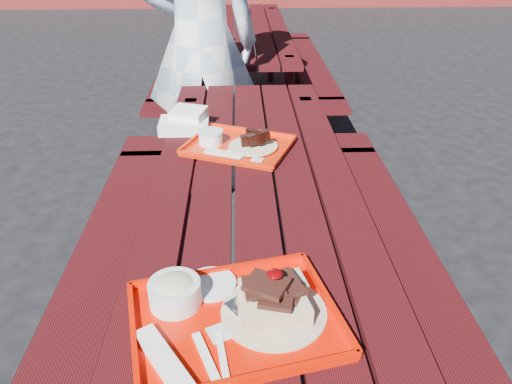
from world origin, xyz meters
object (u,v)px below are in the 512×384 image
at_px(picnic_table_far, 244,50).
at_px(far_tray, 237,144).
at_px(picnic_table_near, 255,233).
at_px(near_tray, 233,306).
at_px(person, 200,42).

relative_size(picnic_table_far, far_tray, 4.84).
height_order(picnic_table_near, far_tray, far_tray).
bearing_deg(picnic_table_far, near_tray, -91.23).
bearing_deg(picnic_table_near, near_tray, -96.55).
bearing_deg(far_tray, person, 100.67).
height_order(near_tray, far_tray, near_tray).
height_order(picnic_table_far, far_tray, far_tray).
xyz_separation_m(picnic_table_far, far_tray, (-0.06, -2.46, 0.21)).
xyz_separation_m(picnic_table_far, person, (-0.27, -1.37, 0.38)).
bearing_deg(picnic_table_far, picnic_table_near, -90.00).
distance_m(picnic_table_near, person, 1.51).
xyz_separation_m(near_tray, far_tray, (0.01, 0.98, -0.02)).
bearing_deg(person, picnic_table_far, -102.10).
relative_size(picnic_table_far, person, 1.28).
xyz_separation_m(far_tray, person, (-0.21, 1.09, 0.17)).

